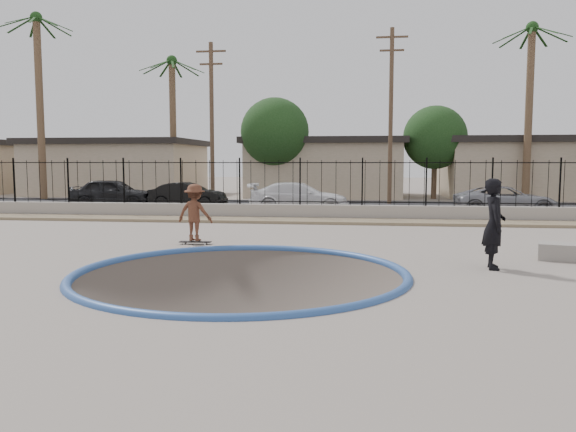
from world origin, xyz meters
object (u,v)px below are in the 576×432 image
(videographer, at_px, (494,224))
(concrete_ledge, at_px, (575,252))
(car_c, at_px, (299,197))
(car_d, at_px, (506,200))
(skater, at_px, (195,216))
(skateboard, at_px, (195,242))
(car_b, at_px, (188,195))
(car_a, at_px, (113,193))

(videographer, bearing_deg, concrete_ledge, -55.29)
(car_c, bearing_deg, concrete_ledge, -148.30)
(videographer, xyz_separation_m, car_d, (3.47, 13.12, -0.34))
(videographer, bearing_deg, skater, 74.15)
(skater, distance_m, skateboard, 0.74)
(car_b, distance_m, car_c, 6.04)
(skateboard, bearing_deg, skater, 177.90)
(concrete_ledge, bearing_deg, videographer, -149.27)
(videographer, distance_m, car_a, 21.39)
(skater, height_order, skateboard, skater)
(car_c, bearing_deg, skateboard, 168.14)
(skater, relative_size, videographer, 0.81)
(skateboard, distance_m, concrete_ledge, 9.80)
(skater, relative_size, concrete_ledge, 1.01)
(skateboard, distance_m, car_b, 12.67)
(skater, bearing_deg, car_d, -126.57)
(videographer, distance_m, concrete_ledge, 2.63)
(videographer, relative_size, car_c, 0.43)
(car_a, bearing_deg, car_b, -91.85)
(car_a, bearing_deg, skater, -148.25)
(car_b, bearing_deg, car_c, -102.80)
(skateboard, bearing_deg, car_a, 121.50)
(car_d, bearing_deg, car_a, 83.81)
(concrete_ledge, height_order, car_d, car_d)
(skater, bearing_deg, concrete_ledge, -178.38)
(skater, xyz_separation_m, videographer, (7.54, -2.72, 0.18))
(videographer, distance_m, car_d, 13.57)
(skater, bearing_deg, skateboard, -169.94)
(videographer, xyz_separation_m, concrete_ledge, (2.16, 1.28, -0.79))
(car_a, relative_size, car_b, 1.11)
(videographer, height_order, car_a, videographer)
(skater, height_order, concrete_ledge, skater)
(skateboard, xyz_separation_m, car_a, (-7.98, 12.00, 0.70))
(car_b, bearing_deg, skater, -158.96)
(car_b, height_order, car_d, car_b)
(car_b, bearing_deg, videographer, -139.32)
(skateboard, xyz_separation_m, car_c, (1.82, 10.40, 0.64))
(car_a, height_order, car_d, car_a)
(skateboard, bearing_deg, car_c, 78.00)
(car_b, relative_size, car_d, 0.87)
(car_a, distance_m, car_c, 9.92)
(skateboard, distance_m, car_a, 14.43)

